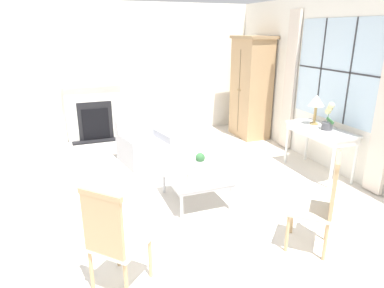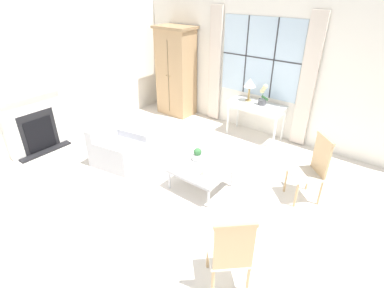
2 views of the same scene
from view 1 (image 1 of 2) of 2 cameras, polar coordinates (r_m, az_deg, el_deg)
ground_plane at (r=5.04m, az=-5.92°, el=-8.15°), size 14.00×14.00×0.00m
wall_back_windowed at (r=6.07m, az=22.69°, el=9.04°), size 7.20×0.14×2.80m
wall_left at (r=7.64m, az=-7.89°, el=11.97°), size 0.06×7.20×2.80m
fireplace at (r=7.46m, az=-16.04°, el=5.93°), size 0.34×1.21×2.16m
armoire at (r=7.53m, az=9.79°, el=9.26°), size 0.95×0.62×2.13m
console_table at (r=5.86m, az=20.65°, el=1.69°), size 1.19×0.51×0.77m
table_lamp at (r=5.94m, az=20.04°, el=6.61°), size 0.25×0.25×0.49m
potted_orchid at (r=5.72m, az=21.76°, el=3.93°), size 0.21×0.17×0.44m
armchair_upholstered at (r=6.15m, az=-7.51°, el=-0.66°), size 0.99×1.02×0.73m
side_chair_wooden at (r=3.84m, az=20.91°, el=-8.61°), size 0.62×0.62×1.07m
accent_chair_wooden at (r=3.13m, az=-13.27°, el=-14.76°), size 0.62×0.62×1.03m
coffee_table at (r=4.67m, az=0.60°, el=-5.54°), size 0.88×0.78×0.39m
potted_plant_small at (r=4.81m, az=1.38°, el=-2.77°), size 0.14×0.14×0.23m
pillar_candle at (r=4.46m, az=-0.50°, el=-5.59°), size 0.09×0.09×0.11m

